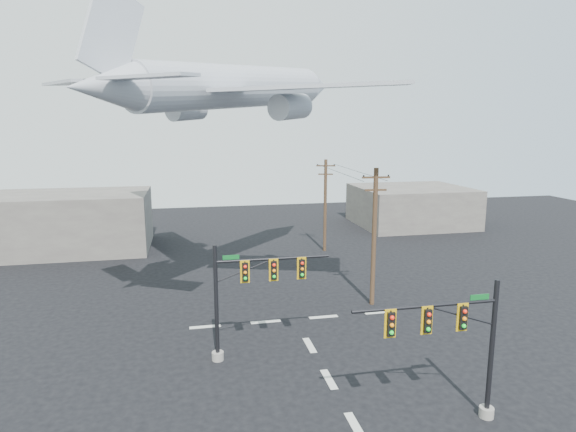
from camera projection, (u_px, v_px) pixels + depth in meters
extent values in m
plane|color=black|center=(355.00, 426.00, 20.91)|extent=(120.00, 120.00, 0.00)
cube|color=beige|center=(355.00, 426.00, 20.91)|extent=(0.40, 2.00, 0.01)
cube|color=beige|center=(329.00, 379.00, 24.76)|extent=(0.40, 2.00, 0.01)
cube|color=beige|center=(310.00, 345.00, 28.61)|extent=(0.40, 2.00, 0.01)
cube|color=beige|center=(205.00, 327.00, 31.25)|extent=(2.00, 0.40, 0.01)
cube|color=beige|center=(266.00, 322.00, 32.05)|extent=(2.00, 0.40, 0.01)
cube|color=beige|center=(323.00, 317.00, 32.86)|extent=(2.00, 0.40, 0.01)
cube|color=beige|center=(378.00, 312.00, 33.67)|extent=(2.00, 0.40, 0.01)
cylinder|color=gray|center=(486.00, 412.00, 21.54)|extent=(0.64, 0.64, 0.46)
cylinder|color=black|center=(492.00, 350.00, 20.99)|extent=(0.22, 0.22, 6.42)
cylinder|color=black|center=(426.00, 306.00, 19.92)|extent=(6.49, 0.15, 0.15)
cylinder|color=black|center=(461.00, 315.00, 20.35)|extent=(3.42, 0.07, 0.07)
cube|color=black|center=(462.00, 317.00, 20.22)|extent=(0.31, 0.28, 1.01)
cube|color=#C3910B|center=(462.00, 317.00, 20.24)|extent=(0.50, 0.04, 1.24)
sphere|color=#FB220D|center=(465.00, 311.00, 20.01)|extent=(0.18, 0.18, 0.18)
sphere|color=orange|center=(464.00, 319.00, 20.07)|extent=(0.18, 0.18, 0.18)
sphere|color=#0CCC25|center=(464.00, 326.00, 20.13)|extent=(0.18, 0.18, 0.18)
cube|color=black|center=(427.00, 320.00, 19.89)|extent=(0.31, 0.28, 1.01)
cube|color=#C3910B|center=(427.00, 320.00, 19.91)|extent=(0.50, 0.04, 1.24)
sphere|color=#FB220D|center=(429.00, 315.00, 19.68)|extent=(0.18, 0.18, 0.18)
sphere|color=orange|center=(429.00, 322.00, 19.74)|extent=(0.18, 0.18, 0.18)
sphere|color=#0CCC25|center=(428.00, 329.00, 19.80)|extent=(0.18, 0.18, 0.18)
cube|color=black|center=(390.00, 324.00, 19.56)|extent=(0.31, 0.28, 1.01)
cube|color=#C3910B|center=(390.00, 324.00, 19.58)|extent=(0.50, 0.04, 1.24)
sphere|color=#FB220D|center=(392.00, 318.00, 19.36)|extent=(0.18, 0.18, 0.18)
sphere|color=orange|center=(392.00, 325.00, 19.41)|extent=(0.18, 0.18, 0.18)
sphere|color=#0CCC25|center=(392.00, 333.00, 19.47)|extent=(0.18, 0.18, 0.18)
cube|color=#0C541E|center=(480.00, 297.00, 20.31)|extent=(0.87, 0.04, 0.24)
cylinder|color=gray|center=(218.00, 356.00, 26.80)|extent=(0.66, 0.66, 0.47)
cylinder|color=black|center=(216.00, 304.00, 26.23)|extent=(0.23, 0.23, 6.60)
cylinder|color=black|center=(273.00, 259.00, 26.44)|extent=(6.33, 0.15, 0.15)
cylinder|color=black|center=(245.00, 270.00, 26.22)|extent=(3.36, 0.08, 0.08)
cube|color=black|center=(245.00, 272.00, 26.09)|extent=(0.32, 0.28, 1.04)
cube|color=#C3910B|center=(245.00, 272.00, 26.11)|extent=(0.52, 0.04, 1.27)
sphere|color=#FB220D|center=(245.00, 267.00, 25.88)|extent=(0.19, 0.19, 0.19)
sphere|color=orange|center=(245.00, 273.00, 25.94)|extent=(0.19, 0.19, 0.19)
sphere|color=#0CCC25|center=(245.00, 278.00, 26.00)|extent=(0.19, 0.19, 0.19)
cube|color=black|center=(274.00, 270.00, 26.41)|extent=(0.32, 0.28, 1.04)
cube|color=#C3910B|center=(274.00, 270.00, 26.43)|extent=(0.52, 0.04, 1.27)
sphere|color=#FB220D|center=(274.00, 265.00, 26.19)|extent=(0.19, 0.19, 0.19)
sphere|color=orange|center=(274.00, 271.00, 26.26)|extent=(0.19, 0.19, 0.19)
sphere|color=#0CCC25|center=(274.00, 277.00, 26.32)|extent=(0.19, 0.19, 0.19)
cube|color=black|center=(302.00, 268.00, 26.73)|extent=(0.32, 0.28, 1.04)
cube|color=#C3910B|center=(302.00, 268.00, 26.75)|extent=(0.52, 0.04, 1.27)
sphere|color=#FB220D|center=(302.00, 263.00, 26.51)|extent=(0.19, 0.19, 0.19)
sphere|color=orange|center=(302.00, 269.00, 26.57)|extent=(0.19, 0.19, 0.19)
sphere|color=#0CCC25|center=(302.00, 275.00, 26.64)|extent=(0.19, 0.19, 0.19)
cube|color=#0C541E|center=(231.00, 257.00, 25.87)|extent=(0.90, 0.04, 0.25)
cylinder|color=#4C3220|center=(374.00, 238.00, 34.35)|extent=(0.33, 0.33, 9.99)
cube|color=#4C3220|center=(376.00, 177.00, 33.56)|extent=(2.00, 0.31, 0.13)
cube|color=#4C3220|center=(376.00, 190.00, 33.72)|extent=(1.56, 0.27, 0.13)
cylinder|color=black|center=(364.00, 176.00, 33.43)|extent=(0.11, 0.11, 0.13)
cylinder|color=black|center=(376.00, 176.00, 33.54)|extent=(0.11, 0.11, 0.13)
cylinder|color=black|center=(388.00, 176.00, 33.64)|extent=(0.11, 0.11, 0.13)
cylinder|color=#4C3220|center=(325.00, 206.00, 49.52)|extent=(0.32, 0.32, 9.53)
cube|color=#4C3220|center=(326.00, 166.00, 48.76)|extent=(1.90, 0.60, 0.13)
cube|color=#4C3220|center=(326.00, 174.00, 48.92)|extent=(1.49, 0.49, 0.13)
cylinder|color=black|center=(317.00, 165.00, 48.77)|extent=(0.11, 0.11, 0.13)
cylinder|color=black|center=(326.00, 165.00, 48.74)|extent=(0.11, 0.11, 0.13)
cylinder|color=black|center=(334.00, 165.00, 48.70)|extent=(0.11, 0.11, 0.13)
cylinder|color=black|center=(336.00, 171.00, 40.99)|extent=(0.94, 15.53, 0.03)
cylinder|color=black|center=(356.00, 171.00, 41.34)|extent=(0.88, 15.53, 0.03)
cylinder|color=#A7ACB3|center=(238.00, 87.00, 34.83)|extent=(15.54, 15.96, 4.33)
cone|color=#A7ACB3|center=(316.00, 86.00, 44.37)|extent=(5.26, 5.30, 3.31)
cone|color=#A7ACB3|center=(102.00, 87.00, 25.29)|extent=(5.03, 5.07, 3.01)
cube|color=#A7ACB3|center=(159.00, 94.00, 37.35)|extent=(8.40, 13.02, 0.53)
cube|color=#A7ACB3|center=(310.00, 87.00, 30.28)|extent=(13.03, 8.03, 0.53)
cylinder|color=#A7ACB3|center=(187.00, 109.00, 37.24)|extent=(3.41, 3.44, 1.91)
cylinder|color=#A7ACB3|center=(290.00, 107.00, 32.29)|extent=(3.41, 3.44, 1.91)
cube|color=#A7ACB3|center=(112.00, 32.00, 25.47)|extent=(3.31, 3.43, 5.51)
cube|color=#A7ACB3|center=(74.00, 82.00, 27.22)|extent=(4.23, 5.13, 0.31)
cube|color=#A7ACB3|center=(149.00, 77.00, 24.05)|extent=(5.15, 4.12, 0.31)
cube|color=slate|center=(59.00, 222.00, 50.01)|extent=(18.00, 10.00, 6.00)
cube|color=slate|center=(411.00, 206.00, 63.37)|extent=(14.00, 12.00, 5.00)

